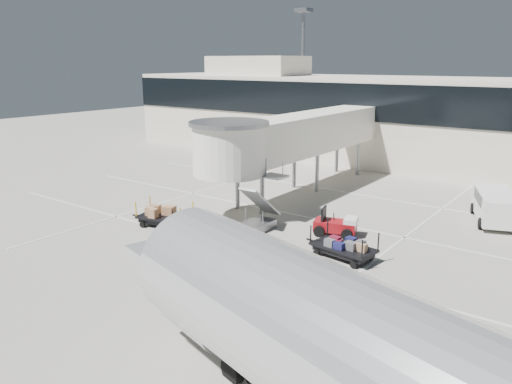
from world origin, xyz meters
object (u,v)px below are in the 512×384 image
box_cart_far (165,216)px  minivan (495,204)px  aircraft (392,383)px  suitcase_cart (341,247)px  ground_worker (169,266)px  baggage_tug (336,225)px  belt_loader (268,150)px  box_cart_near (203,268)px

box_cart_far → minivan: 19.84m
minivan → aircraft: 22.76m
suitcase_cart → ground_worker: bearing=-112.7°
baggage_tug → belt_loader: size_ratio=0.61×
box_cart_far → ground_worker: 8.36m
baggage_tug → suitcase_cart: size_ratio=0.65×
baggage_tug → box_cart_near: size_ratio=0.64×
box_cart_near → box_cart_far: (-6.85, 4.23, 0.06)m
minivan → belt_loader: size_ratio=1.24×
minivan → aircraft: (2.35, -22.58, 1.64)m
suitcase_cart → baggage_tug: bearing=129.8°
box_cart_far → belt_loader: bearing=96.4°
box_cart_near → box_cart_far: box_cart_near is taller
suitcase_cart → box_cart_near: size_ratio=0.98×
ground_worker → belt_loader: (-13.80, 27.12, -0.21)m
box_cart_near → minivan: bearing=51.3°
aircraft → box_cart_near: bearing=167.1°
box_cart_near → box_cart_far: 8.05m
minivan → baggage_tug: bearing=-150.9°
baggage_tug → aircraft: 17.39m
baggage_tug → ground_worker: bearing=-121.1°
box_cart_far → belt_loader: (-7.62, 21.49, 0.13)m
suitcase_cart → minivan: (4.82, 10.67, 0.56)m
baggage_tug → box_cart_far: size_ratio=0.65×
box_cart_near → aircraft: (10.92, -5.87, 2.19)m
belt_loader → minivan: bearing=-29.5°
belt_loader → aircraft: aircraft is taller
box_cart_far → suitcase_cart: bearing=-3.4°
box_cart_near → belt_loader: belt_loader is taller
baggage_tug → suitcase_cart: 3.35m
ground_worker → aircraft: bearing=-21.7°
suitcase_cart → aircraft: size_ratio=0.21×
box_cart_near → box_cart_far: size_ratio=1.01×
suitcase_cart → belt_loader: bearing=140.9°
box_cart_near → aircraft: bearing=-39.8°
aircraft → baggage_tug: bearing=136.5°
ground_worker → minivan: (9.24, 18.11, 0.15)m
box_cart_far → minivan: bearing=25.9°
box_cart_far → aircraft: aircraft is taller
box_cart_near → belt_loader: size_ratio=0.95×
box_cart_near → aircraft: 12.59m
suitcase_cart → box_cart_far: size_ratio=0.99×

